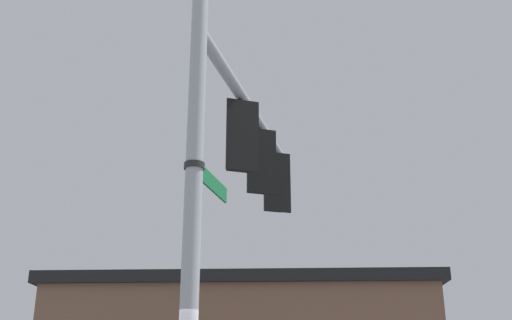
{
  "coord_description": "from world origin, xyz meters",
  "views": [
    {
      "loc": [
        -1.55,
        -7.31,
        1.61
      ],
      "look_at": [
        1.65,
        2.56,
        5.46
      ],
      "focal_mm": 43.77,
      "sensor_mm": 36.0,
      "label": 1
    }
  ],
  "objects": [
    {
      "name": "signal_pole",
      "position": [
        0.0,
        0.0,
        3.41
      ],
      "size": [
        0.23,
        0.23,
        6.82
      ],
      "primitive_type": "cylinder",
      "color": "#ADB2B7",
      "rests_on": "ground"
    },
    {
      "name": "mast_arm",
      "position": [
        1.41,
        2.18,
        6.26
      ],
      "size": [
        2.98,
        4.46,
        0.19
      ],
      "primitive_type": "cylinder",
      "rotation": [
        0.0,
        1.57,
        1.0
      ],
      "color": "#ADB2B7"
    },
    {
      "name": "traffic_light_nearest_pole",
      "position": [
        1.09,
        1.7,
        5.47
      ],
      "size": [
        0.54,
        0.49,
        1.31
      ],
      "color": "black"
    },
    {
      "name": "traffic_light_mid_inner",
      "position": [
        1.76,
        2.74,
        5.47
      ],
      "size": [
        0.54,
        0.49,
        1.31
      ],
      "color": "black"
    },
    {
      "name": "traffic_light_mid_outer",
      "position": [
        2.43,
        3.78,
        5.47
      ],
      "size": [
        0.54,
        0.49,
        1.31
      ],
      "color": "black"
    },
    {
      "name": "street_name_sign",
      "position": [
        0.24,
        0.36,
        4.29
      ],
      "size": [
        0.87,
        1.26,
        0.22
      ],
      "color": "#147238"
    }
  ]
}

